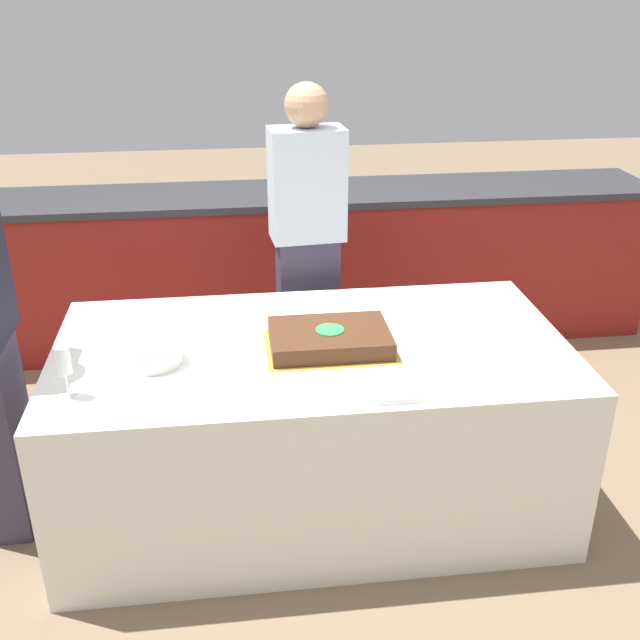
# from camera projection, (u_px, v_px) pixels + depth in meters

# --- Properties ---
(ground_plane) EXTENTS (14.00, 14.00, 0.00)m
(ground_plane) POSITION_uv_depth(u_px,v_px,m) (312.00, 497.00, 3.25)
(ground_plane) COLOR #7A664C
(back_counter) EXTENTS (4.40, 0.58, 0.92)m
(back_counter) POSITION_uv_depth(u_px,v_px,m) (281.00, 266.00, 4.49)
(back_counter) COLOR maroon
(back_counter) RESTS_ON ground_plane
(dining_table) EXTENTS (2.01, 1.05, 0.75)m
(dining_table) POSITION_uv_depth(u_px,v_px,m) (312.00, 424.00, 3.09)
(dining_table) COLOR white
(dining_table) RESTS_ON ground_plane
(cake) EXTENTS (0.50, 0.35, 0.08)m
(cake) POSITION_uv_depth(u_px,v_px,m) (330.00, 339.00, 2.89)
(cake) COLOR gold
(cake) RESTS_ON dining_table
(plate_stack) EXTENTS (0.21, 0.21, 0.08)m
(plate_stack) POSITION_uv_depth(u_px,v_px,m) (153.00, 353.00, 2.77)
(plate_stack) COLOR white
(plate_stack) RESTS_ON dining_table
(wine_glass) EXTENTS (0.06, 0.06, 0.19)m
(wine_glass) POSITION_uv_depth(u_px,v_px,m) (63.00, 362.00, 2.52)
(wine_glass) COLOR white
(wine_glass) RESTS_ON dining_table
(side_plate_near_cake) EXTENTS (0.21, 0.21, 0.00)m
(side_plate_near_cake) POSITION_uv_depth(u_px,v_px,m) (312.00, 311.00, 3.20)
(side_plate_near_cake) COLOR white
(side_plate_near_cake) RESTS_ON dining_table
(side_plate_right_edge) EXTENTS (0.21, 0.21, 0.00)m
(side_plate_right_edge) POSITION_uv_depth(u_px,v_px,m) (499.00, 320.00, 3.12)
(side_plate_right_edge) COLOR white
(side_plate_right_edge) RESTS_ON dining_table
(utensil_pile) EXTENTS (0.16, 0.09, 0.02)m
(utensil_pile) POSITION_uv_depth(u_px,v_px,m) (397.00, 396.00, 2.55)
(utensil_pile) COLOR white
(utensil_pile) RESTS_ON dining_table
(person_cutting_cake) EXTENTS (0.36, 0.23, 1.64)m
(person_cutting_cake) POSITION_uv_depth(u_px,v_px,m) (308.00, 253.00, 3.56)
(person_cutting_cake) COLOR #383347
(person_cutting_cake) RESTS_ON ground_plane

